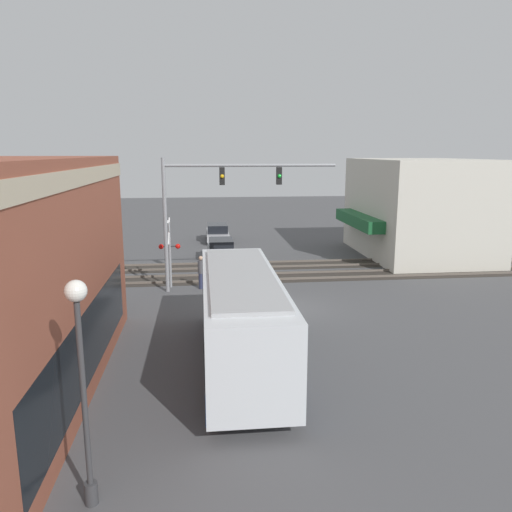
{
  "coord_description": "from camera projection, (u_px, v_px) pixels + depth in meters",
  "views": [
    {
      "loc": [
        -22.49,
        4.07,
        7.33
      ],
      "look_at": [
        3.07,
        1.27,
        1.95
      ],
      "focal_mm": 35.0,
      "sensor_mm": 36.0,
      "label": 1
    }
  ],
  "objects": [
    {
      "name": "shop_building",
      "position": [
        418.0,
        208.0,
        35.47
      ],
      "size": [
        11.03,
        8.74,
        6.84
      ],
      "color": "beige",
      "rests_on": "ground"
    },
    {
      "name": "rail_track_far",
      "position": [
        265.0,
        265.0,
        32.76
      ],
      "size": [
        2.6,
        60.0,
        0.15
      ],
      "color": "#332D28",
      "rests_on": "ground"
    },
    {
      "name": "pedestrian_at_crossing",
      "position": [
        201.0,
        272.0,
        27.08
      ],
      "size": [
        0.34,
        0.34,
        1.82
      ],
      "color": "#2D3351",
      "rests_on": "ground"
    },
    {
      "name": "city_bus",
      "position": [
        241.0,
        315.0,
        17.25
      ],
      "size": [
        10.02,
        2.59,
        3.28
      ],
      "color": "silver",
      "rests_on": "ground"
    },
    {
      "name": "rail_track_near",
      "position": [
        272.0,
        277.0,
        29.65
      ],
      "size": [
        2.6,
        60.0,
        0.15
      ],
      "color": "#332D28",
      "rests_on": "ground"
    },
    {
      "name": "ground_plane",
      "position": [
        289.0,
        308.0,
        23.82
      ],
      "size": [
        120.0,
        120.0,
        0.0
      ],
      "primitive_type": "plane",
      "color": "#4C4C4F"
    },
    {
      "name": "parked_car_grey",
      "position": [
        221.0,
        250.0,
        34.52
      ],
      "size": [
        4.35,
        1.82,
        1.45
      ],
      "color": "slate",
      "rests_on": "ground"
    },
    {
      "name": "pedestrian_near_bus",
      "position": [
        286.0,
        311.0,
        20.76
      ],
      "size": [
        0.34,
        0.34,
        1.64
      ],
      "color": "#2D3351",
      "rests_on": "ground"
    },
    {
      "name": "streetlamp",
      "position": [
        82.0,
        376.0,
        10.0
      ],
      "size": [
        0.44,
        0.44,
        4.91
      ],
      "color": "#38383A",
      "rests_on": "ground"
    },
    {
      "name": "traffic_signal_gantry",
      "position": [
        215.0,
        194.0,
        25.9
      ],
      "size": [
        0.42,
        9.05,
        7.05
      ],
      "color": "gray",
      "rests_on": "ground"
    },
    {
      "name": "crossing_signal",
      "position": [
        170.0,
        246.0,
        27.06
      ],
      "size": [
        1.41,
        1.18,
        3.81
      ],
      "color": "gray",
      "rests_on": "ground"
    },
    {
      "name": "parked_car_silver",
      "position": [
        217.0,
        233.0,
        41.61
      ],
      "size": [
        4.5,
        1.82,
        1.46
      ],
      "color": "#B7B7BC",
      "rests_on": "ground"
    }
  ]
}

